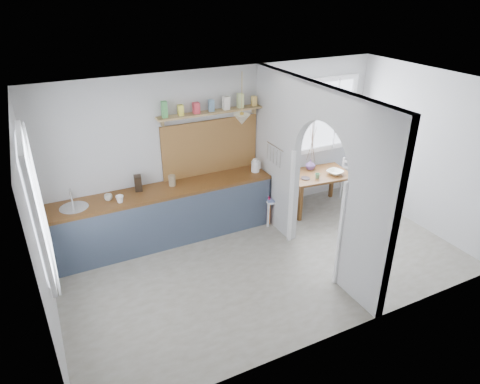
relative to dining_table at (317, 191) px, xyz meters
name	(u,v)px	position (x,y,z in m)	size (l,w,h in m)	color
floor	(267,263)	(-1.66, -1.11, -0.35)	(5.80, 3.20, 0.01)	gray
ceiling	(273,89)	(-1.66, -1.11, 2.25)	(5.80, 3.20, 0.01)	#BCBCBC
walls	(270,185)	(-1.66, -1.11, 0.95)	(5.81, 3.21, 2.60)	#BCBCBC
partition	(311,164)	(-0.96, -1.06, 1.11)	(0.12, 3.20, 2.60)	#BCBCBC
kitchen_window	(34,207)	(-4.53, -1.11, 1.30)	(0.10, 1.16, 1.50)	white
nook_window	(314,117)	(0.14, 0.45, 1.25)	(1.76, 0.10, 1.30)	white
counter	(165,214)	(-2.79, 0.21, 0.11)	(3.50, 0.60, 0.90)	brown
sink	(74,208)	(-4.09, 0.19, 0.54)	(0.40, 0.40, 0.02)	silver
backsplash	(211,147)	(-1.87, 0.46, 1.00)	(1.65, 0.03, 0.90)	olive
shelf	(211,109)	(-1.87, 0.38, 1.66)	(1.75, 0.20, 0.21)	#9B8150
pendant_lamp	(242,119)	(-1.51, 0.04, 1.53)	(0.26, 0.26, 0.16)	beige
utensil_rail	(275,146)	(-1.05, -0.21, 1.10)	(0.02, 0.02, 0.50)	silver
dining_table	(317,191)	(0.00, 0.00, 0.00)	(1.11, 0.74, 0.69)	brown
chair_left	(277,196)	(-0.89, -0.06, 0.12)	(0.43, 0.43, 0.94)	white
chair_right	(354,178)	(0.88, 0.03, 0.07)	(0.38, 0.38, 0.84)	white
kettle	(255,165)	(-1.19, 0.17, 0.66)	(0.18, 0.15, 0.22)	white
mug_a	(120,199)	(-3.47, 0.06, 0.61)	(0.11, 0.11, 0.11)	white
mug_b	(108,197)	(-3.61, 0.20, 0.60)	(0.12, 0.12, 0.09)	silver
knife_block	(138,183)	(-3.13, 0.34, 0.67)	(0.11, 0.15, 0.23)	#302316
jar	(172,181)	(-2.61, 0.26, 0.64)	(0.11, 0.11, 0.17)	#827053
towel_magenta	(269,210)	(-1.08, -0.13, -0.07)	(0.02, 0.03, 0.52)	#BE1E4A
towel_orange	(269,212)	(-1.08, -0.16, -0.10)	(0.02, 0.03, 0.44)	orange
bowl	(335,172)	(0.25, -0.15, 0.38)	(0.27, 0.27, 0.07)	white
table_cup	(317,176)	(-0.13, -0.14, 0.39)	(0.09, 0.09, 0.08)	#588C5F
plate	(305,178)	(-0.33, -0.07, 0.35)	(0.16, 0.16, 0.01)	black
vase	(311,165)	(-0.02, 0.23, 0.44)	(0.18, 0.18, 0.19)	#624379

